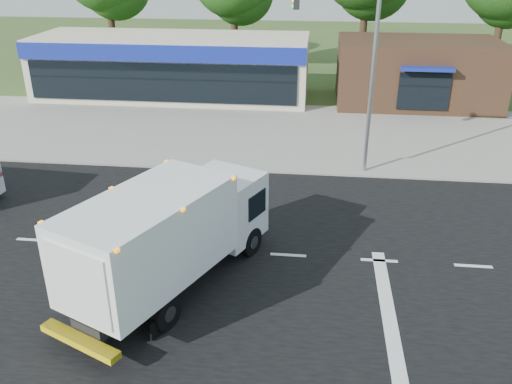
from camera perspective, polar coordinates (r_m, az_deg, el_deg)
ground at (r=18.29m, az=3.41°, el=-6.68°), size 120.00×120.00×0.00m
road_asphalt at (r=18.29m, az=3.41°, el=-6.67°), size 60.00×14.00×0.02m
sidewalk at (r=25.62m, az=4.51°, el=3.00°), size 60.00×2.40×0.12m
parking_apron at (r=31.10m, az=4.96°, el=6.85°), size 60.00×9.00×0.02m
lane_markings at (r=17.15m, az=7.71°, el=-9.19°), size 55.20×7.00×0.01m
ems_box_truck at (r=15.87m, az=-9.11°, el=-4.11°), size 5.30×7.91×3.38m
emergency_worker at (r=16.67m, az=-12.38°, el=-6.81°), size 0.80×0.69×1.97m
retail_strip_mall at (r=37.58m, az=-8.80°, el=12.95°), size 18.00×6.20×4.00m
brown_storefront at (r=36.91m, az=16.58°, el=12.00°), size 10.00×6.70×4.00m
traffic_signal_pole at (r=23.71m, az=10.69°, el=13.15°), size 3.51×0.25×8.00m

